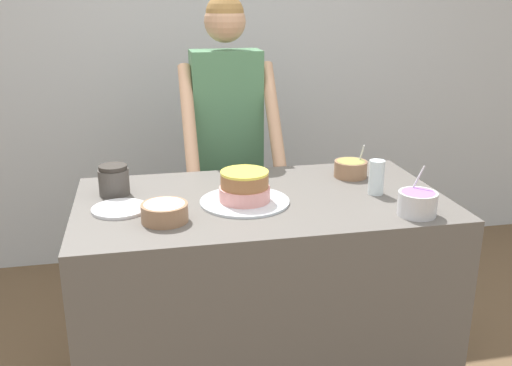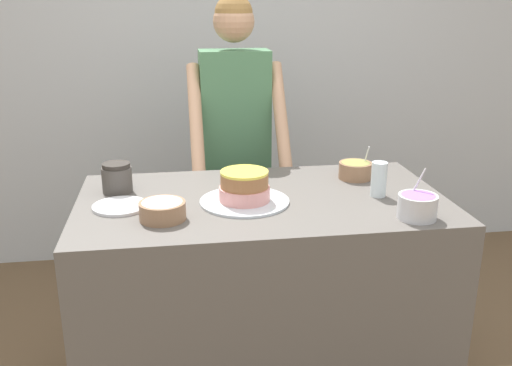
% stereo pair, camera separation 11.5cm
% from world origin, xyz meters
% --- Properties ---
extents(wall_back, '(10.00, 0.05, 2.60)m').
position_xyz_m(wall_back, '(0.00, 2.00, 1.30)').
color(wall_back, silver).
rests_on(wall_back, ground_plane).
extents(counter, '(1.48, 0.83, 0.94)m').
position_xyz_m(counter, '(0.00, 0.41, 0.47)').
color(counter, '#5B5651').
rests_on(counter, ground_plane).
extents(person_baker, '(0.49, 0.47, 1.73)m').
position_xyz_m(person_baker, '(-0.02, 1.18, 1.07)').
color(person_baker, '#2D2D38').
rests_on(person_baker, ground_plane).
extents(cake, '(0.35, 0.35, 0.13)m').
position_xyz_m(cake, '(-0.08, 0.37, 0.99)').
color(cake, silver).
rests_on(cake, counter).
extents(frosting_bowl_white, '(0.17, 0.17, 0.07)m').
position_xyz_m(frosting_bowl_white, '(-0.40, 0.24, 0.97)').
color(frosting_bowl_white, '#936B4C').
rests_on(frosting_bowl_white, counter).
extents(frosting_bowl_olive, '(0.15, 0.15, 0.15)m').
position_xyz_m(frosting_bowl_olive, '(0.45, 0.61, 0.98)').
color(frosting_bowl_olive, '#936B4C').
rests_on(frosting_bowl_olive, counter).
extents(frosting_bowl_purple, '(0.14, 0.14, 0.18)m').
position_xyz_m(frosting_bowl_purple, '(0.53, 0.11, 0.99)').
color(frosting_bowl_purple, silver).
rests_on(frosting_bowl_purple, counter).
extents(drinking_glass, '(0.06, 0.06, 0.14)m').
position_xyz_m(drinking_glass, '(0.47, 0.37, 1.01)').
color(drinking_glass, silver).
rests_on(drinking_glass, counter).
extents(ceramic_plate, '(0.21, 0.21, 0.01)m').
position_xyz_m(ceramic_plate, '(-0.56, 0.38, 0.94)').
color(ceramic_plate, silver).
rests_on(ceramic_plate, counter).
extents(stoneware_jar, '(0.12, 0.12, 0.12)m').
position_xyz_m(stoneware_jar, '(-0.58, 0.58, 1.00)').
color(stoneware_jar, '#4C4742').
rests_on(stoneware_jar, counter).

